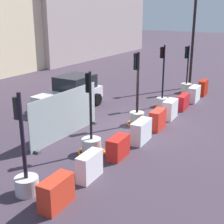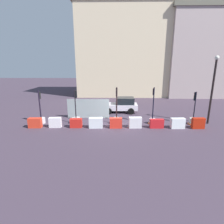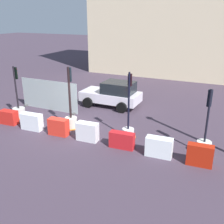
% 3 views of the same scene
% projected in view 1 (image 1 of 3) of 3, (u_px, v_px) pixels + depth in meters
% --- Properties ---
extents(ground_plane, '(120.00, 120.00, 0.00)m').
position_uv_depth(ground_plane, '(138.00, 125.00, 14.82)').
color(ground_plane, '#3E3240').
extents(traffic_light_0, '(0.69, 0.69, 3.01)m').
position_uv_depth(traffic_light_0, '(26.00, 176.00, 9.22)').
color(traffic_light_0, beige).
rests_on(traffic_light_0, ground_plane).
extents(traffic_light_1, '(1.01, 1.01, 3.04)m').
position_uv_depth(traffic_light_1, '(91.00, 143.00, 11.85)').
color(traffic_light_1, beige).
rests_on(traffic_light_1, ground_plane).
extents(traffic_light_2, '(0.94, 0.94, 3.29)m').
position_uv_depth(traffic_light_2, '(137.00, 113.00, 14.77)').
color(traffic_light_2, beige).
rests_on(traffic_light_2, ground_plane).
extents(traffic_light_3, '(0.78, 0.78, 3.29)m').
position_uv_depth(traffic_light_3, '(162.00, 97.00, 17.47)').
color(traffic_light_3, silver).
rests_on(traffic_light_3, ground_plane).
extents(traffic_light_4, '(0.84, 0.84, 2.93)m').
position_uv_depth(traffic_light_4, '(186.00, 85.00, 20.35)').
color(traffic_light_4, silver).
rests_on(traffic_light_4, ground_plane).
extents(construction_barrier_0, '(1.08, 0.53, 0.83)m').
position_uv_depth(construction_barrier_0, '(56.00, 193.00, 8.65)').
color(construction_barrier_0, red).
rests_on(construction_barrier_0, ground_plane).
extents(construction_barrier_1, '(1.03, 0.45, 0.86)m').
position_uv_depth(construction_barrier_1, '(89.00, 166.00, 10.06)').
color(construction_barrier_1, white).
rests_on(construction_barrier_1, ground_plane).
extents(construction_barrier_2, '(1.02, 0.53, 0.77)m').
position_uv_depth(construction_barrier_2, '(118.00, 147.00, 11.53)').
color(construction_barrier_2, red).
rests_on(construction_barrier_2, ground_plane).
extents(construction_barrier_3, '(1.17, 0.52, 0.88)m').
position_uv_depth(construction_barrier_3, '(141.00, 131.00, 12.85)').
color(construction_barrier_3, silver).
rests_on(construction_barrier_3, ground_plane).
extents(construction_barrier_4, '(1.05, 0.50, 0.86)m').
position_uv_depth(construction_barrier_4, '(158.00, 120.00, 14.23)').
color(construction_barrier_4, red).
rests_on(construction_barrier_4, ground_plane).
extents(construction_barrier_5, '(1.07, 0.52, 0.91)m').
position_uv_depth(construction_barrier_5, '(170.00, 109.00, 15.59)').
color(construction_barrier_5, silver).
rests_on(construction_barrier_5, ground_plane).
extents(construction_barrier_6, '(1.16, 0.45, 0.76)m').
position_uv_depth(construction_barrier_6, '(183.00, 102.00, 17.07)').
color(construction_barrier_6, red).
rests_on(construction_barrier_6, ground_plane).
extents(construction_barrier_7, '(1.16, 0.51, 0.86)m').
position_uv_depth(construction_barrier_7, '(194.00, 94.00, 18.45)').
color(construction_barrier_7, white).
rests_on(construction_barrier_7, ground_plane).
extents(construction_barrier_8, '(1.04, 0.43, 0.91)m').
position_uv_depth(construction_barrier_8, '(203.00, 88.00, 19.80)').
color(construction_barrier_8, '#AE1F0C').
rests_on(construction_barrier_8, ground_plane).
extents(car_white_van, '(3.88, 2.18, 1.66)m').
position_uv_depth(car_white_van, '(71.00, 92.00, 17.21)').
color(car_white_van, silver).
rests_on(car_white_van, ground_plane).
extents(street_lamp_post, '(0.36, 0.36, 5.91)m').
position_uv_depth(street_lamp_post, '(193.00, 35.00, 20.76)').
color(street_lamp_post, black).
rests_on(street_lamp_post, ground_plane).
extents(site_fence_panel, '(4.15, 0.50, 1.91)m').
position_uv_depth(site_fence_panel, '(66.00, 115.00, 13.27)').
color(site_fence_panel, '#9AA8A8').
rests_on(site_fence_panel, ground_plane).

